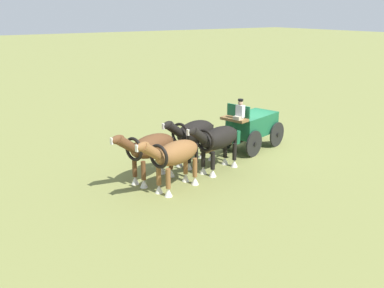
# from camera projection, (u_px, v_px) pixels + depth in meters

# --- Properties ---
(ground_plane) EXTENTS (220.00, 220.00, 0.00)m
(ground_plane) POSITION_uv_depth(u_px,v_px,m) (251.00, 148.00, 21.09)
(ground_plane) COLOR olive
(show_wagon) EXTENTS (5.57, 2.45, 2.72)m
(show_wagon) POSITION_uv_depth(u_px,v_px,m) (251.00, 126.00, 20.63)
(show_wagon) COLOR #195B38
(show_wagon) RESTS_ON ground
(draft_horse_rear_near) EXTENTS (3.13, 1.44, 2.25)m
(draft_horse_rear_near) POSITION_uv_depth(u_px,v_px,m) (217.00, 140.00, 17.65)
(draft_horse_rear_near) COLOR black
(draft_horse_rear_near) RESTS_ON ground
(draft_horse_rear_off) EXTENTS (3.16, 1.53, 2.26)m
(draft_horse_rear_off) POSITION_uv_depth(u_px,v_px,m) (194.00, 134.00, 18.47)
(draft_horse_rear_off) COLOR black
(draft_horse_rear_off) RESTS_ON ground
(draft_horse_lead_near) EXTENTS (3.10, 1.40, 2.25)m
(draft_horse_lead_near) POSITION_uv_depth(u_px,v_px,m) (174.00, 155.00, 15.78)
(draft_horse_lead_near) COLOR brown
(draft_horse_lead_near) RESTS_ON ground
(draft_horse_lead_off) EXTENTS (3.13, 1.43, 2.25)m
(draft_horse_lead_off) POSITION_uv_depth(u_px,v_px,m) (150.00, 148.00, 16.59)
(draft_horse_lead_off) COLOR brown
(draft_horse_lead_off) RESTS_ON ground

